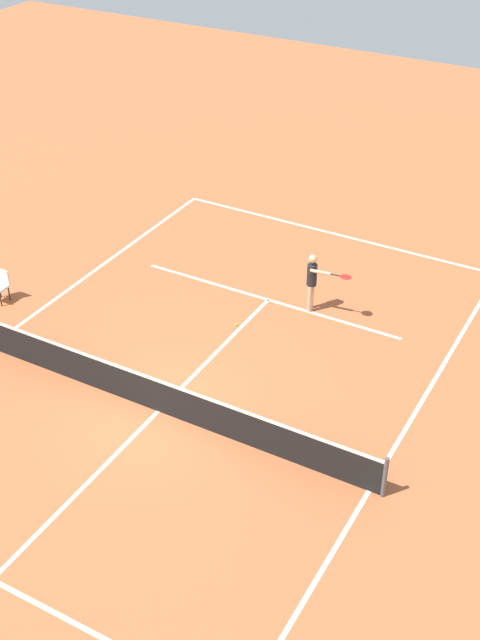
% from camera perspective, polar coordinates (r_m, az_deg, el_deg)
% --- Properties ---
extents(ground_plane, '(60.00, 60.00, 0.00)m').
position_cam_1_polar(ground_plane, '(20.19, -5.57, -6.18)').
color(ground_plane, '#AD5933').
extents(court_lines, '(10.85, 20.69, 0.01)m').
position_cam_1_polar(court_lines, '(20.19, -5.57, -6.17)').
color(court_lines, white).
rests_on(court_lines, ground).
extents(tennis_net, '(11.45, 0.10, 1.07)m').
position_cam_1_polar(tennis_net, '(19.88, -5.64, -5.08)').
color(tennis_net, '#4C4C51').
rests_on(tennis_net, ground).
extents(player_serving, '(1.32, 0.46, 1.76)m').
position_cam_1_polar(player_serving, '(23.17, 5.02, 2.86)').
color(player_serving, '#D8A884').
rests_on(player_serving, ground).
extents(tennis_ball, '(0.07, 0.07, 0.07)m').
position_cam_1_polar(tennis_ball, '(22.97, -0.28, -0.32)').
color(tennis_ball, '#CCE033').
rests_on(tennis_ball, ground).
extents(courtside_chair_mid, '(0.44, 0.46, 0.95)m').
position_cam_1_polar(courtside_chair_mid, '(24.75, -15.98, 2.34)').
color(courtside_chair_mid, '#262626').
rests_on(courtside_chair_mid, ground).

